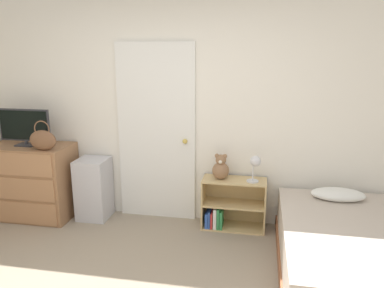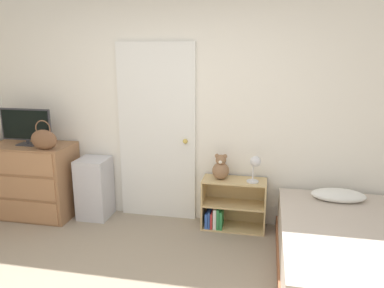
{
  "view_description": "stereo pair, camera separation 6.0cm",
  "coord_description": "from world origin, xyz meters",
  "px_view_note": "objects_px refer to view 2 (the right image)",
  "views": [
    {
      "loc": [
        0.92,
        -2.01,
        1.94
      ],
      "look_at": [
        0.21,
        1.79,
        0.97
      ],
      "focal_mm": 35.0,
      "sensor_mm": 36.0,
      "label": 1
    },
    {
      "loc": [
        0.98,
        -2.0,
        1.94
      ],
      "look_at": [
        0.21,
        1.79,
        0.97
      ],
      "focal_mm": 35.0,
      "sensor_mm": 36.0,
      "label": 2
    }
  ],
  "objects_px": {
    "tv": "(26,126)",
    "desk_lamp": "(255,164)",
    "handbag": "(44,139)",
    "bed": "(348,254)",
    "teddy_bear": "(221,168)",
    "dresser": "(34,180)",
    "storage_bin": "(95,188)",
    "bookshelf": "(229,207)"
  },
  "relations": [
    {
      "from": "dresser",
      "to": "storage_bin",
      "type": "bearing_deg",
      "value": 7.05
    },
    {
      "from": "dresser",
      "to": "bookshelf",
      "type": "distance_m",
      "value": 2.33
    },
    {
      "from": "bed",
      "to": "desk_lamp",
      "type": "bearing_deg",
      "value": 139.53
    },
    {
      "from": "dresser",
      "to": "bed",
      "type": "relative_size",
      "value": 0.51
    },
    {
      "from": "dresser",
      "to": "bookshelf",
      "type": "xyz_separation_m",
      "value": [
        2.32,
        0.13,
        -0.19
      ]
    },
    {
      "from": "dresser",
      "to": "tv",
      "type": "height_order",
      "value": "tv"
    },
    {
      "from": "dresser",
      "to": "tv",
      "type": "relative_size",
      "value": 1.52
    },
    {
      "from": "tv",
      "to": "handbag",
      "type": "height_order",
      "value": "tv"
    },
    {
      "from": "dresser",
      "to": "storage_bin",
      "type": "distance_m",
      "value": 0.74
    },
    {
      "from": "tv",
      "to": "desk_lamp",
      "type": "distance_m",
      "value": 2.63
    },
    {
      "from": "desk_lamp",
      "to": "bed",
      "type": "xyz_separation_m",
      "value": [
        0.84,
        -0.72,
        -0.54
      ]
    },
    {
      "from": "tv",
      "to": "teddy_bear",
      "type": "distance_m",
      "value": 2.28
    },
    {
      "from": "storage_bin",
      "to": "bed",
      "type": "distance_m",
      "value": 2.8
    },
    {
      "from": "tv",
      "to": "handbag",
      "type": "bearing_deg",
      "value": -26.5
    },
    {
      "from": "dresser",
      "to": "tv",
      "type": "distance_m",
      "value": 0.66
    },
    {
      "from": "dresser",
      "to": "storage_bin",
      "type": "xyz_separation_m",
      "value": [
        0.73,
        0.09,
        -0.08
      ]
    },
    {
      "from": "tv",
      "to": "storage_bin",
      "type": "bearing_deg",
      "value": 7.66
    },
    {
      "from": "bed",
      "to": "dresser",
      "type": "bearing_deg",
      "value": 169.33
    },
    {
      "from": "bed",
      "to": "tv",
      "type": "bearing_deg",
      "value": 169.56
    },
    {
      "from": "desk_lamp",
      "to": "storage_bin",
      "type": "bearing_deg",
      "value": 179.49
    },
    {
      "from": "handbag",
      "to": "teddy_bear",
      "type": "bearing_deg",
      "value": 8.5
    },
    {
      "from": "handbag",
      "to": "desk_lamp",
      "type": "bearing_deg",
      "value": 6.05
    },
    {
      "from": "storage_bin",
      "to": "desk_lamp",
      "type": "height_order",
      "value": "desk_lamp"
    },
    {
      "from": "dresser",
      "to": "handbag",
      "type": "relative_size",
      "value": 2.86
    },
    {
      "from": "storage_bin",
      "to": "bookshelf",
      "type": "relative_size",
      "value": 1.03
    },
    {
      "from": "teddy_bear",
      "to": "dresser",
      "type": "bearing_deg",
      "value": -176.95
    },
    {
      "from": "teddy_bear",
      "to": "bed",
      "type": "xyz_separation_m",
      "value": [
        1.21,
        -0.76,
        -0.46
      ]
    },
    {
      "from": "dresser",
      "to": "bed",
      "type": "xyz_separation_m",
      "value": [
        3.43,
        -0.65,
        -0.2
      ]
    },
    {
      "from": "tv",
      "to": "handbag",
      "type": "relative_size",
      "value": 1.88
    },
    {
      "from": "tv",
      "to": "teddy_bear",
      "type": "xyz_separation_m",
      "value": [
        2.24,
        0.13,
        -0.41
      ]
    },
    {
      "from": "bookshelf",
      "to": "teddy_bear",
      "type": "distance_m",
      "value": 0.46
    },
    {
      "from": "dresser",
      "to": "desk_lamp",
      "type": "relative_size",
      "value": 3.22
    },
    {
      "from": "teddy_bear",
      "to": "bed",
      "type": "bearing_deg",
      "value": -32.22
    },
    {
      "from": "handbag",
      "to": "tv",
      "type": "bearing_deg",
      "value": 153.5
    },
    {
      "from": "tv",
      "to": "teddy_bear",
      "type": "height_order",
      "value": "tv"
    },
    {
      "from": "tv",
      "to": "handbag",
      "type": "distance_m",
      "value": 0.37
    },
    {
      "from": "dresser",
      "to": "bookshelf",
      "type": "bearing_deg",
      "value": 3.13
    },
    {
      "from": "tv",
      "to": "desk_lamp",
      "type": "relative_size",
      "value": 2.11
    },
    {
      "from": "handbag",
      "to": "storage_bin",
      "type": "xyz_separation_m",
      "value": [
        0.43,
        0.26,
        -0.63
      ]
    },
    {
      "from": "handbag",
      "to": "bed",
      "type": "xyz_separation_m",
      "value": [
        3.13,
        -0.48,
        -0.76
      ]
    },
    {
      "from": "tv",
      "to": "teddy_bear",
      "type": "relative_size",
      "value": 2.19
    },
    {
      "from": "dresser",
      "to": "handbag",
      "type": "height_order",
      "value": "handbag"
    }
  ]
}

